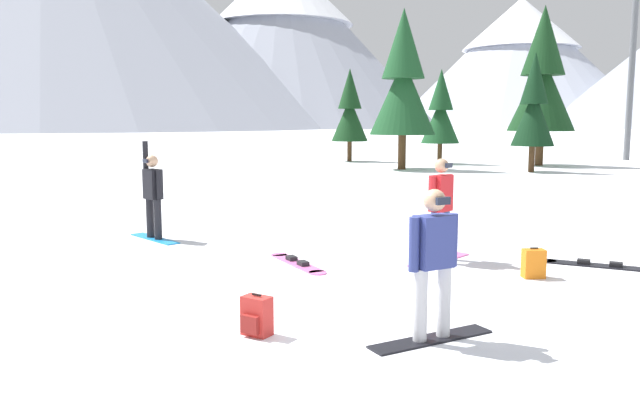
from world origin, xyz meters
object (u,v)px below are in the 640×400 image
at_px(snowboarder_midground, 441,207).
at_px(pine_tree_twin, 350,111).
at_px(loose_snowboard_near_left, 600,265).
at_px(pine_tree_slender, 441,112).
at_px(ski_lift_tower, 633,51).
at_px(snowboarder_background, 153,194).
at_px(pine_tree_short, 542,79).
at_px(backpack_red, 256,316).
at_px(snowboarder_foreground, 433,262).
at_px(pine_tree_young, 534,107).
at_px(loose_snowboard_far_spare, 297,263).
at_px(pine_tree_leaning, 403,82).
at_px(backpack_orange, 533,264).

distance_m(snowboarder_midground, pine_tree_twin, 26.05).
relative_size(loose_snowboard_near_left, pine_tree_slender, 0.36).
distance_m(pine_tree_twin, ski_lift_tower, 17.15).
distance_m(loose_snowboard_near_left, pine_tree_slender, 24.56).
height_order(snowboarder_background, pine_tree_short, pine_tree_short).
bearing_deg(backpack_red, loose_snowboard_near_left, 33.49).
relative_size(loose_snowboard_near_left, pine_tree_short, 0.23).
xyz_separation_m(snowboarder_foreground, snowboarder_background, (-4.70, 5.71, 0.05)).
bearing_deg(backpack_red, pine_tree_young, 66.25).
xyz_separation_m(snowboarder_midground, pine_tree_short, (8.92, 22.84, 3.58)).
relative_size(loose_snowboard_far_spare, loose_snowboard_near_left, 0.90).
bearing_deg(snowboarder_background, pine_tree_leaning, 69.49).
bearing_deg(pine_tree_leaning, pine_tree_twin, 112.25).
relative_size(snowboarder_midground, ski_lift_tower, 0.15).
relative_size(pine_tree_slender, pine_tree_twin, 0.96).
distance_m(backpack_red, pine_tree_short, 29.36).
distance_m(snowboarder_background, ski_lift_tower, 33.84).
xyz_separation_m(loose_snowboard_near_left, ski_lift_tower, (13.11, 28.03, 6.43)).
height_order(snowboarder_foreground, backpack_orange, snowboarder_foreground).
relative_size(pine_tree_leaning, pine_tree_twin, 1.44).
relative_size(loose_snowboard_far_spare, pine_tree_twin, 0.31).
height_order(pine_tree_slender, ski_lift_tower, ski_lift_tower).
relative_size(snowboarder_foreground, pine_tree_short, 0.20).
bearing_deg(pine_tree_slender, backpack_orange, -96.01).
height_order(backpack_red, backpack_orange, same).
bearing_deg(snowboarder_foreground, pine_tree_twin, 90.58).
relative_size(pine_tree_short, pine_tree_leaning, 1.08).
bearing_deg(pine_tree_short, pine_tree_young, -111.86).
height_order(snowboarder_foreground, pine_tree_slender, pine_tree_slender).
bearing_deg(loose_snowboard_near_left, loose_snowboard_far_spare, 179.56).
xyz_separation_m(pine_tree_short, pine_tree_leaning, (-7.51, -2.81, -0.32)).
relative_size(snowboarder_foreground, pine_tree_twin, 0.31).
height_order(snowboarder_midground, pine_tree_slender, pine_tree_slender).
bearing_deg(ski_lift_tower, backpack_red, -120.19).
distance_m(pine_tree_short, pine_tree_leaning, 8.03).
distance_m(snowboarder_background, backpack_red, 6.28).
bearing_deg(snowboarder_background, loose_snowboard_far_spare, -35.03).
distance_m(loose_snowboard_far_spare, loose_snowboard_near_left, 4.97).
distance_m(pine_tree_short, pine_tree_twin, 10.53).
xyz_separation_m(backpack_orange, pine_tree_short, (7.68, 23.97, 4.29)).
relative_size(snowboarder_background, backpack_red, 4.16).
relative_size(snowboarder_background, pine_tree_young, 0.36).
xyz_separation_m(snowboarder_foreground, pine_tree_leaning, (2.12, 23.94, 3.31)).
height_order(snowboarder_background, backpack_red, snowboarder_background).
height_order(snowboarder_background, ski_lift_tower, ski_lift_tower).
distance_m(snowboarder_midground, backpack_orange, 1.82).
distance_m(snowboarder_midground, ski_lift_tower, 32.28).
height_order(snowboarder_background, pine_tree_slender, pine_tree_slender).
xyz_separation_m(pine_tree_leaning, pine_tree_twin, (-2.42, 5.92, -1.27)).
relative_size(pine_tree_short, pine_tree_slender, 1.61).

